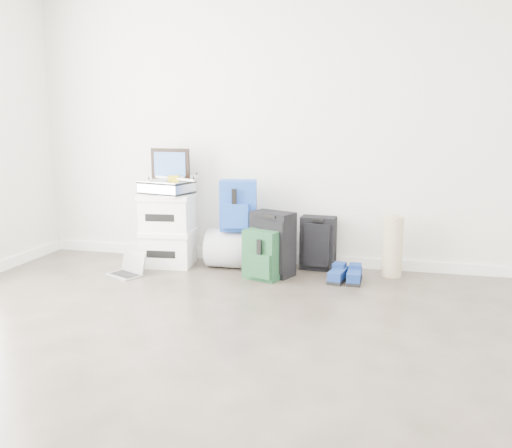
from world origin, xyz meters
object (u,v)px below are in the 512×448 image
(briefcase, at_px, (167,187))
(carry_on, at_px, (318,243))
(boxes_stack, at_px, (168,230))
(laptop, at_px, (128,269))
(large_suitcase, at_px, (273,244))
(duffel_bag, at_px, (239,249))

(briefcase, bearing_deg, carry_on, 22.81)
(boxes_stack, bearing_deg, laptop, -124.75)
(boxes_stack, distance_m, laptop, 0.54)
(large_suitcase, bearing_deg, briefcase, -162.80)
(large_suitcase, xyz_separation_m, carry_on, (0.36, 0.29, -0.04))
(briefcase, xyz_separation_m, duffel_bag, (0.67, 0.07, -0.56))
(large_suitcase, height_order, carry_on, large_suitcase)
(laptop, bearing_deg, large_suitcase, 40.06)
(boxes_stack, relative_size, briefcase, 1.57)
(boxes_stack, bearing_deg, briefcase, 0.00)
(boxes_stack, xyz_separation_m, duffel_bag, (0.67, 0.07, -0.16))
(briefcase, xyz_separation_m, laptop, (-0.22, -0.40, -0.69))
(duffel_bag, height_order, laptop, duffel_bag)
(duffel_bag, relative_size, large_suitcase, 1.03)
(briefcase, bearing_deg, laptop, -103.97)
(briefcase, relative_size, large_suitcase, 0.76)
(carry_on, distance_m, laptop, 1.72)
(boxes_stack, distance_m, carry_on, 1.40)
(large_suitcase, bearing_deg, laptop, -143.77)
(briefcase, height_order, duffel_bag, briefcase)
(boxes_stack, relative_size, duffel_bag, 1.16)
(boxes_stack, bearing_deg, carry_on, 2.04)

